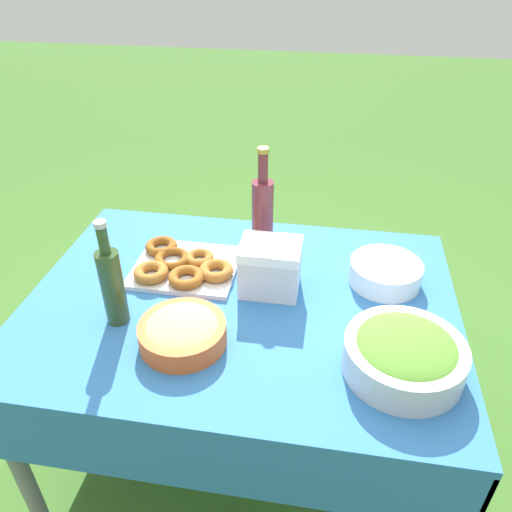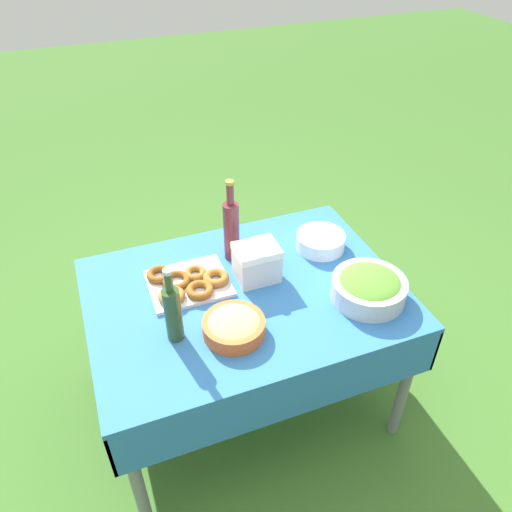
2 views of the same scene
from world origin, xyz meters
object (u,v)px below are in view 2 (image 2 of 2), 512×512
(olive_oil_bottle, at_px, (173,312))
(wine_bottle, at_px, (231,229))
(salad_bowl, at_px, (369,287))
(donut_platter, at_px, (187,283))
(cooler_box, at_px, (257,262))
(plate_stack, at_px, (321,241))
(pasta_bowl, at_px, (234,326))

(olive_oil_bottle, height_order, wine_bottle, wine_bottle)
(salad_bowl, bearing_deg, donut_platter, -26.14)
(salad_bowl, height_order, cooler_box, cooler_box)
(plate_stack, bearing_deg, wine_bottle, -11.30)
(pasta_bowl, height_order, cooler_box, cooler_box)
(cooler_box, bearing_deg, wine_bottle, -73.76)
(salad_bowl, relative_size, cooler_box, 1.68)
(pasta_bowl, distance_m, donut_platter, 0.34)
(plate_stack, height_order, olive_oil_bottle, olive_oil_bottle)
(salad_bowl, height_order, plate_stack, salad_bowl)
(donut_platter, distance_m, olive_oil_bottle, 0.31)
(plate_stack, xyz_separation_m, wine_bottle, (0.40, -0.08, 0.12))
(salad_bowl, distance_m, wine_bottle, 0.64)
(salad_bowl, distance_m, donut_platter, 0.75)
(pasta_bowl, xyz_separation_m, wine_bottle, (-0.15, -0.45, 0.11))
(plate_stack, xyz_separation_m, cooler_box, (0.35, 0.09, 0.05))
(olive_oil_bottle, bearing_deg, salad_bowl, 175.10)
(cooler_box, bearing_deg, olive_oil_bottle, 27.80)
(pasta_bowl, height_order, plate_stack, pasta_bowl)
(olive_oil_bottle, distance_m, wine_bottle, 0.53)
(donut_platter, xyz_separation_m, plate_stack, (-0.65, -0.05, 0.01))
(salad_bowl, xyz_separation_m, cooler_box, (0.38, -0.28, 0.03))
(plate_stack, bearing_deg, cooler_box, 15.00)
(salad_bowl, distance_m, pasta_bowl, 0.58)
(pasta_bowl, bearing_deg, olive_oil_bottle, -16.12)
(salad_bowl, bearing_deg, plate_stack, -86.13)
(plate_stack, distance_m, wine_bottle, 0.43)
(donut_platter, distance_m, plate_stack, 0.65)
(olive_oil_bottle, xyz_separation_m, wine_bottle, (-0.36, -0.39, 0.03))
(olive_oil_bottle, relative_size, cooler_box, 1.80)
(donut_platter, bearing_deg, pasta_bowl, 106.45)
(pasta_bowl, bearing_deg, cooler_box, -125.73)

